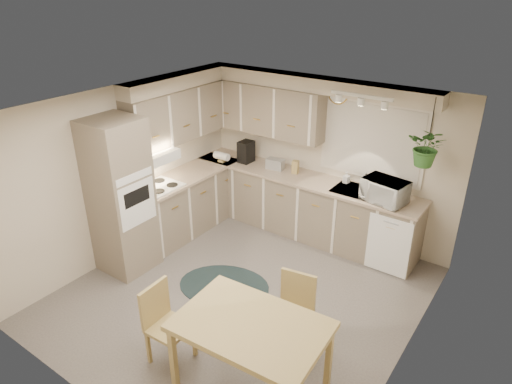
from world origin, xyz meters
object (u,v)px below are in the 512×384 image
chair_back (291,316)px  braided_rug (224,285)px  microwave (385,188)px  dining_table (251,359)px  pet_bed (217,328)px  chair_left (170,326)px

chair_back → braided_rug: bearing=-28.9°
microwave → dining_table: bearing=-82.2°
dining_table → pet_bed: (-0.79, 0.44, -0.36)m
dining_table → chair_back: bearing=89.6°
chair_back → pet_bed: 0.92m
chair_left → pet_bed: bearing=164.4°
chair_left → microwave: size_ratio=1.55×
chair_left → chair_back: same height
pet_bed → chair_left: bearing=-103.4°
dining_table → pet_bed: dining_table is taller
microwave → braided_rug: bearing=-119.1°
braided_rug → chair_left: bearing=-75.1°
dining_table → braided_rug: dining_table is taller
chair_back → microwave: microwave is taller
dining_table → chair_left: chair_left is taller
dining_table → microwave: microwave is taller
braided_rug → microwave: microwave is taller
chair_left → microwave: 3.23m
chair_left → braided_rug: chair_left is taller
dining_table → pet_bed: size_ratio=2.53×
dining_table → pet_bed: bearing=150.9°
pet_bed → braided_rug: bearing=123.8°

